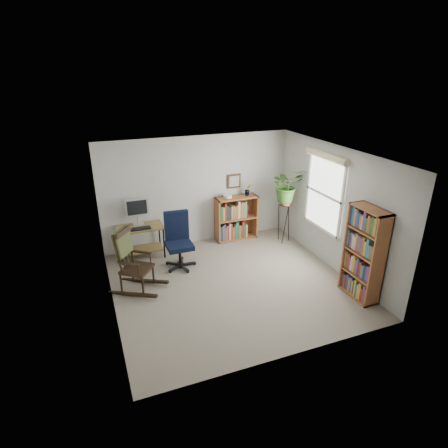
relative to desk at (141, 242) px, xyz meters
name	(u,v)px	position (x,y,z in m)	size (l,w,h in m)	color
floor	(232,284)	(1.35, -1.70, -0.34)	(4.20, 4.00, 0.00)	gray
ceiling	(233,155)	(1.35, -1.70, 2.06)	(4.20, 4.00, 0.00)	silver
wall_back	(198,191)	(1.35, 0.30, 0.86)	(4.20, 0.00, 2.40)	#B2B3AE
wall_front	(293,282)	(1.35, -3.70, 0.86)	(4.20, 0.00, 2.40)	#B2B3AE
wall_left	(106,244)	(-0.75, -1.70, 0.86)	(0.00, 4.00, 2.40)	#B2B3AE
wall_right	(334,209)	(3.45, -1.70, 0.86)	(0.00, 4.00, 2.40)	#B2B3AE
window	(324,195)	(3.41, -1.40, 1.06)	(0.12, 1.20, 1.50)	white
desk	(141,242)	(0.00, 0.00, 0.00)	(0.95, 0.52, 0.68)	olive
monitor	(137,212)	(0.00, 0.14, 0.62)	(0.46, 0.16, 0.56)	#BDBDC2
keyboard	(141,228)	(0.00, -0.12, 0.35)	(0.40, 0.15, 0.03)	black
office_chair	(179,241)	(0.63, -0.73, 0.23)	(0.62, 0.62, 1.14)	black
rocking_chair	(136,261)	(-0.28, -1.25, 0.24)	(0.60, 1.01, 1.17)	black
low_bookshelf	(236,218)	(2.20, 0.12, 0.17)	(0.96, 0.32, 1.02)	brown
tall_bookshelf	(364,254)	(3.27, -2.83, 0.48)	(0.31, 0.72, 1.64)	brown
plant_stand	(284,220)	(3.15, -0.41, 0.18)	(0.29, 0.29, 1.04)	black
spider_plant	(288,169)	(3.15, -0.41, 1.36)	(1.69, 1.88, 1.46)	#366423
potted_plant_small	(248,193)	(2.48, 0.13, 0.73)	(0.13, 0.24, 0.11)	#366423
framed_picture	(234,181)	(2.20, 0.27, 1.00)	(0.32, 0.04, 0.32)	black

